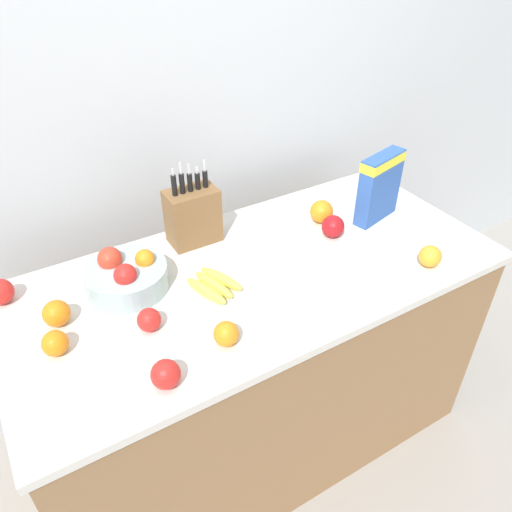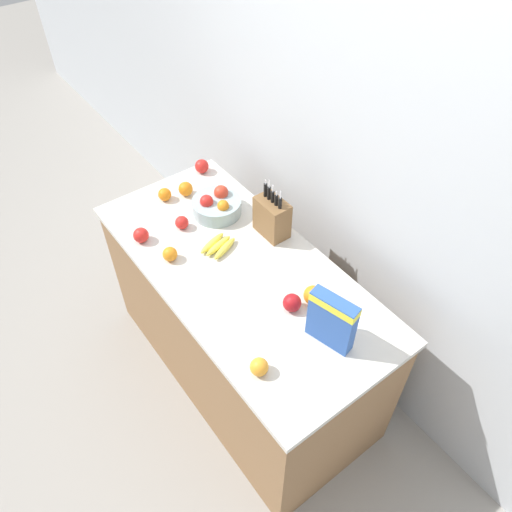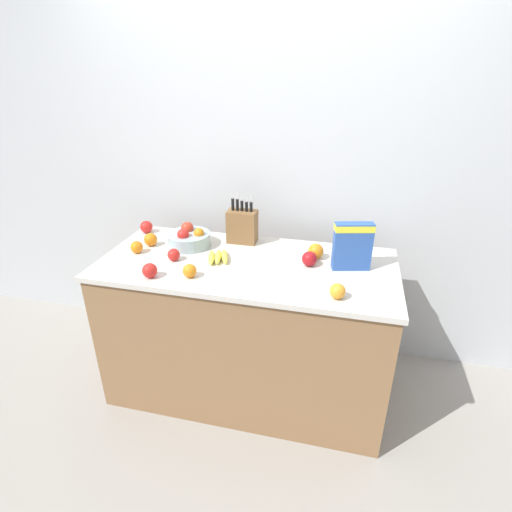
{
  "view_description": "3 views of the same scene",
  "coord_description": "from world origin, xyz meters",
  "px_view_note": "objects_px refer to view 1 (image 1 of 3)",
  "views": [
    {
      "loc": [
        -0.68,
        -1.13,
        1.94
      ],
      "look_at": [
        -0.01,
        -0.01,
        0.98
      ],
      "focal_mm": 35.0,
      "sensor_mm": 36.0,
      "label": 1
    },
    {
      "loc": [
        1.36,
        -0.92,
        2.67
      ],
      "look_at": [
        0.06,
        0.05,
        1.0
      ],
      "focal_mm": 35.0,
      "sensor_mm": 36.0,
      "label": 2
    },
    {
      "loc": [
        0.52,
        -1.94,
        1.91
      ],
      "look_at": [
        0.06,
        -0.04,
        0.97
      ],
      "focal_mm": 28.0,
      "sensor_mm": 36.0,
      "label": 3
    }
  ],
  "objects_px": {
    "apple_middle": "(333,226)",
    "apple_leftmost": "(166,374)",
    "orange_front_center": "(430,256)",
    "orange_near_bowl": "(322,212)",
    "cereal_box": "(380,184)",
    "apple_rear": "(149,320)",
    "banana_bunch": "(214,285)",
    "fruit_bowl": "(126,276)",
    "orange_mid_right": "(226,334)",
    "apple_near_bananas": "(0,292)",
    "knife_block": "(193,215)",
    "orange_front_left": "(56,313)",
    "orange_by_cereal": "(55,343)"
  },
  "relations": [
    {
      "from": "banana_bunch",
      "to": "orange_front_left",
      "type": "height_order",
      "value": "orange_front_left"
    },
    {
      "from": "banana_bunch",
      "to": "apple_leftmost",
      "type": "xyz_separation_m",
      "value": [
        -0.28,
        -0.28,
        0.02
      ]
    },
    {
      "from": "banana_bunch",
      "to": "cereal_box",
      "type": "bearing_deg",
      "value": 5.1
    },
    {
      "from": "cereal_box",
      "to": "apple_rear",
      "type": "distance_m",
      "value": 0.99
    },
    {
      "from": "apple_leftmost",
      "to": "orange_mid_right",
      "type": "bearing_deg",
      "value": 14.12
    },
    {
      "from": "orange_front_left",
      "to": "apple_near_bananas",
      "type": "bearing_deg",
      "value": 123.95
    },
    {
      "from": "cereal_box",
      "to": "apple_near_bananas",
      "type": "xyz_separation_m",
      "value": [
        -1.32,
        0.21,
        -0.1
      ]
    },
    {
      "from": "apple_middle",
      "to": "orange_mid_right",
      "type": "height_order",
      "value": "apple_middle"
    },
    {
      "from": "knife_block",
      "to": "apple_middle",
      "type": "bearing_deg",
      "value": -27.9
    },
    {
      "from": "knife_block",
      "to": "apple_leftmost",
      "type": "height_order",
      "value": "knife_block"
    },
    {
      "from": "apple_rear",
      "to": "orange_mid_right",
      "type": "height_order",
      "value": "orange_mid_right"
    },
    {
      "from": "fruit_bowl",
      "to": "apple_near_bananas",
      "type": "xyz_separation_m",
      "value": [
        -0.35,
        0.13,
        -0.01
      ]
    },
    {
      "from": "knife_block",
      "to": "cereal_box",
      "type": "distance_m",
      "value": 0.7
    },
    {
      "from": "banana_bunch",
      "to": "orange_mid_right",
      "type": "relative_size",
      "value": 2.82
    },
    {
      "from": "apple_leftmost",
      "to": "orange_near_bowl",
      "type": "relative_size",
      "value": 0.89
    },
    {
      "from": "banana_bunch",
      "to": "orange_near_bowl",
      "type": "xyz_separation_m",
      "value": [
        0.54,
        0.15,
        0.03
      ]
    },
    {
      "from": "apple_near_bananas",
      "to": "apple_leftmost",
      "type": "xyz_separation_m",
      "value": [
        0.31,
        -0.56,
        -0.0
      ]
    },
    {
      "from": "apple_near_bananas",
      "to": "orange_by_cereal",
      "type": "xyz_separation_m",
      "value": [
        0.09,
        -0.3,
        -0.0
      ]
    },
    {
      "from": "knife_block",
      "to": "orange_front_left",
      "type": "xyz_separation_m",
      "value": [
        -0.53,
        -0.19,
        -0.07
      ]
    },
    {
      "from": "orange_front_left",
      "to": "orange_mid_right",
      "type": "xyz_separation_m",
      "value": [
        0.39,
        -0.32,
        -0.0
      ]
    },
    {
      "from": "banana_bunch",
      "to": "orange_front_center",
      "type": "relative_size",
      "value": 2.7
    },
    {
      "from": "orange_front_center",
      "to": "orange_near_bowl",
      "type": "height_order",
      "value": "orange_near_bowl"
    },
    {
      "from": "apple_middle",
      "to": "orange_front_left",
      "type": "relative_size",
      "value": 1.04
    },
    {
      "from": "cereal_box",
      "to": "banana_bunch",
      "type": "relative_size",
      "value": 1.29
    },
    {
      "from": "fruit_bowl",
      "to": "apple_middle",
      "type": "distance_m",
      "value": 0.75
    },
    {
      "from": "apple_middle",
      "to": "apple_rear",
      "type": "height_order",
      "value": "apple_middle"
    },
    {
      "from": "apple_near_bananas",
      "to": "orange_near_bowl",
      "type": "relative_size",
      "value": 0.92
    },
    {
      "from": "cereal_box",
      "to": "fruit_bowl",
      "type": "distance_m",
      "value": 0.98
    },
    {
      "from": "orange_mid_right",
      "to": "knife_block",
      "type": "bearing_deg",
      "value": 74.41
    },
    {
      "from": "knife_block",
      "to": "orange_near_bowl",
      "type": "height_order",
      "value": "knife_block"
    },
    {
      "from": "apple_middle",
      "to": "orange_front_center",
      "type": "xyz_separation_m",
      "value": [
        0.17,
        -0.31,
        -0.0
      ]
    },
    {
      "from": "cereal_box",
      "to": "fruit_bowl",
      "type": "xyz_separation_m",
      "value": [
        -0.97,
        0.08,
        -0.1
      ]
    },
    {
      "from": "orange_front_center",
      "to": "banana_bunch",
      "type": "bearing_deg",
      "value": 158.96
    },
    {
      "from": "apple_near_bananas",
      "to": "apple_middle",
      "type": "bearing_deg",
      "value": -11.88
    },
    {
      "from": "apple_middle",
      "to": "apple_leftmost",
      "type": "bearing_deg",
      "value": -157.48
    },
    {
      "from": "apple_leftmost",
      "to": "apple_rear",
      "type": "relative_size",
      "value": 1.12
    },
    {
      "from": "cereal_box",
      "to": "apple_leftmost",
      "type": "distance_m",
      "value": 1.08
    },
    {
      "from": "apple_leftmost",
      "to": "orange_front_center",
      "type": "relative_size",
      "value": 1.03
    },
    {
      "from": "apple_leftmost",
      "to": "apple_rear",
      "type": "bearing_deg",
      "value": 80.15
    },
    {
      "from": "knife_block",
      "to": "banana_bunch",
      "type": "height_order",
      "value": "knife_block"
    },
    {
      "from": "fruit_bowl",
      "to": "orange_mid_right",
      "type": "distance_m",
      "value": 0.41
    },
    {
      "from": "apple_rear",
      "to": "orange_by_cereal",
      "type": "bearing_deg",
      "value": 170.36
    },
    {
      "from": "orange_front_left",
      "to": "orange_mid_right",
      "type": "relative_size",
      "value": 1.1
    },
    {
      "from": "apple_near_bananas",
      "to": "apple_rear",
      "type": "xyz_separation_m",
      "value": [
        0.35,
        -0.34,
        -0.01
      ]
    },
    {
      "from": "orange_front_center",
      "to": "orange_mid_right",
      "type": "bearing_deg",
      "value": 177.53
    },
    {
      "from": "fruit_bowl",
      "to": "orange_mid_right",
      "type": "bearing_deg",
      "value": -67.47
    },
    {
      "from": "knife_block",
      "to": "cereal_box",
      "type": "xyz_separation_m",
      "value": [
        0.67,
        -0.22,
        0.04
      ]
    },
    {
      "from": "fruit_bowl",
      "to": "apple_rear",
      "type": "distance_m",
      "value": 0.21
    },
    {
      "from": "orange_near_bowl",
      "to": "banana_bunch",
      "type": "bearing_deg",
      "value": -164.44
    },
    {
      "from": "banana_bunch",
      "to": "apple_rear",
      "type": "xyz_separation_m",
      "value": [
        -0.24,
        -0.07,
        0.02
      ]
    }
  ]
}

